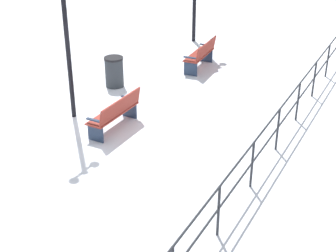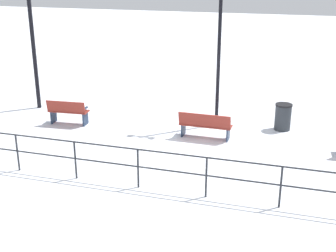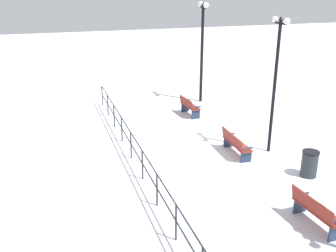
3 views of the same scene
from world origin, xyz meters
name	(u,v)px [view 1 (image 1 of 3)]	position (x,y,z in m)	size (l,w,h in m)	color
ground_plane	(113,128)	(0.00, 0.00, 0.00)	(80.00, 80.00, 0.00)	white
bench_nearest	(201,54)	(-0.19, -4.91, 0.49)	(0.64, 1.63, 0.92)	maroon
bench_second	(116,112)	(-0.10, 0.00, 0.46)	(0.56, 1.70, 0.88)	maroon
waterfront_railing	(266,138)	(-3.95, 0.00, 0.71)	(0.05, 15.74, 1.06)	#26282D
trash_bin	(114,72)	(1.48, -2.35, 0.46)	(0.57, 0.57, 0.91)	#2D3338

